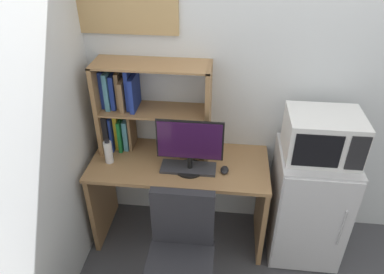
# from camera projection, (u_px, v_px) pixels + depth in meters

# --- Properties ---
(wall_back) EXTENTS (6.40, 0.04, 2.60)m
(wall_back) POSITION_uv_depth(u_px,v_px,m) (361.00, 87.00, 2.58)
(wall_back) COLOR silver
(wall_back) RESTS_ON ground_plane
(desk) EXTENTS (1.34, 0.59, 0.77)m
(desk) POSITION_uv_depth(u_px,v_px,m) (180.00, 185.00, 2.84)
(desk) COLOR #997047
(desk) RESTS_ON ground_plane
(hutch_bookshelf) EXTENTS (0.84, 0.28, 0.71)m
(hutch_bookshelf) POSITION_uv_depth(u_px,v_px,m) (136.00, 106.00, 2.69)
(hutch_bookshelf) COLOR #997047
(hutch_bookshelf) RESTS_ON desk
(monitor) EXTENTS (0.47, 0.22, 0.41)m
(monitor) POSITION_uv_depth(u_px,v_px,m) (190.00, 144.00, 2.53)
(monitor) COLOR black
(monitor) RESTS_ON desk
(keyboard) EXTENTS (0.40, 0.16, 0.02)m
(keyboard) POSITION_uv_depth(u_px,v_px,m) (188.00, 168.00, 2.65)
(keyboard) COLOR #333338
(keyboard) RESTS_ON desk
(computer_mouse) EXTENTS (0.06, 0.09, 0.03)m
(computer_mouse) POSITION_uv_depth(u_px,v_px,m) (225.00, 170.00, 2.62)
(computer_mouse) COLOR black
(computer_mouse) RESTS_ON desk
(water_bottle) EXTENTS (0.06, 0.06, 0.20)m
(water_bottle) POSITION_uv_depth(u_px,v_px,m) (108.00, 152.00, 2.68)
(water_bottle) COLOR silver
(water_bottle) RESTS_ON desk
(mini_fridge) EXTENTS (0.53, 0.55, 0.92)m
(mini_fridge) POSITION_uv_depth(u_px,v_px,m) (307.00, 204.00, 2.78)
(mini_fridge) COLOR silver
(mini_fridge) RESTS_ON ground_plane
(microwave) EXTENTS (0.50, 0.39, 0.32)m
(microwave) POSITION_uv_depth(u_px,v_px,m) (323.00, 136.00, 2.45)
(microwave) COLOR silver
(microwave) RESTS_ON mini_fridge
(desk_chair) EXTENTS (0.49, 0.49, 0.93)m
(desk_chair) POSITION_uv_depth(u_px,v_px,m) (181.00, 266.00, 2.36)
(desk_chair) COLOR black
(desk_chair) RESTS_ON ground_plane
(wall_corkboard) EXTENTS (0.76, 0.02, 0.45)m
(wall_corkboard) POSITION_uv_depth(u_px,v_px,m) (122.00, 0.00, 2.40)
(wall_corkboard) COLOR tan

